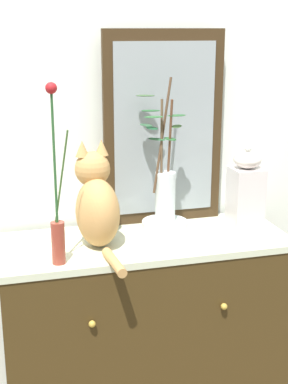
{
  "coord_description": "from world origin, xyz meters",
  "views": [
    {
      "loc": [
        -0.5,
        -1.86,
        1.64
      ],
      "look_at": [
        0.0,
        0.0,
        1.08
      ],
      "focal_mm": 52.61,
      "sensor_mm": 36.0,
      "label": 1
    }
  ],
  "objects_px": {
    "sideboard": "(144,347)",
    "cat_sitting": "(97,203)",
    "mirror_leaning": "(164,129)",
    "jar_lidded_porcelain": "(246,195)",
    "vase_glass_clear": "(164,186)",
    "bowl_porcelain": "(165,227)",
    "vase_slim_green": "(57,217)"
  },
  "relations": [
    {
      "from": "sideboard",
      "to": "cat_sitting",
      "type": "distance_m",
      "value": 0.63
    },
    {
      "from": "sideboard",
      "to": "vase_slim_green",
      "type": "height_order",
      "value": "vase_slim_green"
    },
    {
      "from": "mirror_leaning",
      "to": "jar_lidded_porcelain",
      "type": "bearing_deg",
      "value": -43.35
    },
    {
      "from": "bowl_porcelain",
      "to": "jar_lidded_porcelain",
      "type": "bearing_deg",
      "value": -16.52
    },
    {
      "from": "mirror_leaning",
      "to": "bowl_porcelain",
      "type": "xyz_separation_m",
      "value": [
        -0.04,
        -0.15,
        -0.35
      ]
    },
    {
      "from": "mirror_leaning",
      "to": "bowl_porcelain",
      "type": "height_order",
      "value": "mirror_leaning"
    },
    {
      "from": "mirror_leaning",
      "to": "cat_sitting",
      "type": "xyz_separation_m",
      "value": [
        -0.3,
        -0.19,
        -0.22
      ]
    },
    {
      "from": "cat_sitting",
      "to": "sideboard",
      "type": "bearing_deg",
      "value": 1.21
    },
    {
      "from": "bowl_porcelain",
      "to": "vase_glass_clear",
      "type": "distance_m",
      "value": 0.16
    },
    {
      "from": "mirror_leaning",
      "to": "jar_lidded_porcelain",
      "type": "xyz_separation_m",
      "value": [
        0.25,
        -0.23,
        -0.22
      ]
    },
    {
      "from": "cat_sitting",
      "to": "bowl_porcelain",
      "type": "relative_size",
      "value": 2.44
    },
    {
      "from": "jar_lidded_porcelain",
      "to": "cat_sitting",
      "type": "bearing_deg",
      "value": 175.21
    },
    {
      "from": "sideboard",
      "to": "jar_lidded_porcelain",
      "type": "height_order",
      "value": "jar_lidded_porcelain"
    },
    {
      "from": "vase_glass_clear",
      "to": "bowl_porcelain",
      "type": "bearing_deg",
      "value": -59.49
    },
    {
      "from": "vase_glass_clear",
      "to": "mirror_leaning",
      "type": "bearing_deg",
      "value": 74.91
    },
    {
      "from": "bowl_porcelain",
      "to": "jar_lidded_porcelain",
      "type": "height_order",
      "value": "jar_lidded_porcelain"
    },
    {
      "from": "mirror_leaning",
      "to": "vase_glass_clear",
      "type": "height_order",
      "value": "mirror_leaning"
    },
    {
      "from": "mirror_leaning",
      "to": "jar_lidded_porcelain",
      "type": "relative_size",
      "value": 2.18
    },
    {
      "from": "vase_slim_green",
      "to": "mirror_leaning",
      "type": "bearing_deg",
      "value": 35.35
    },
    {
      "from": "vase_slim_green",
      "to": "jar_lidded_porcelain",
      "type": "relative_size",
      "value": 1.73
    },
    {
      "from": "vase_slim_green",
      "to": "jar_lidded_porcelain",
      "type": "height_order",
      "value": "vase_slim_green"
    },
    {
      "from": "cat_sitting",
      "to": "vase_glass_clear",
      "type": "xyz_separation_m",
      "value": [
        0.26,
        0.04,
        0.03
      ]
    },
    {
      "from": "sideboard",
      "to": "bowl_porcelain",
      "type": "distance_m",
      "value": 0.48
    },
    {
      "from": "cat_sitting",
      "to": "mirror_leaning",
      "type": "bearing_deg",
      "value": 31.87
    },
    {
      "from": "mirror_leaning",
      "to": "sideboard",
      "type": "bearing_deg",
      "value": -124.82
    },
    {
      "from": "vase_glass_clear",
      "to": "vase_slim_green",
      "type": "bearing_deg",
      "value": -156.89
    },
    {
      "from": "bowl_porcelain",
      "to": "vase_slim_green",
      "type": "bearing_deg",
      "value": -157.42
    },
    {
      "from": "vase_glass_clear",
      "to": "jar_lidded_porcelain",
      "type": "relative_size",
      "value": 1.55
    },
    {
      "from": "cat_sitting",
      "to": "vase_glass_clear",
      "type": "distance_m",
      "value": 0.27
    },
    {
      "from": "mirror_leaning",
      "to": "cat_sitting",
      "type": "distance_m",
      "value": 0.42
    },
    {
      "from": "vase_glass_clear",
      "to": "jar_lidded_porcelain",
      "type": "height_order",
      "value": "vase_glass_clear"
    },
    {
      "from": "sideboard",
      "to": "jar_lidded_porcelain",
      "type": "relative_size",
      "value": 3.13
    }
  ]
}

